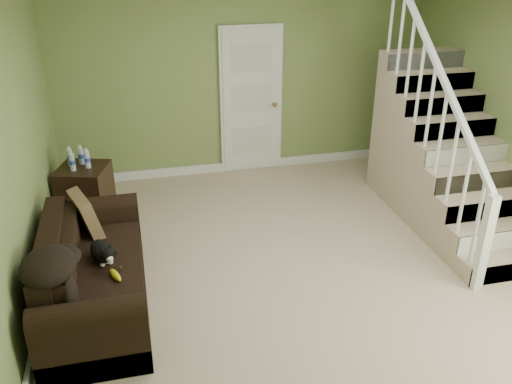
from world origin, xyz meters
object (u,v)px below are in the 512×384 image
sofa (91,278)px  banana (116,275)px  cat (102,252)px  side_table (85,192)px

sofa → banana: size_ratio=9.62×
cat → banana: 0.32m
side_table → sofa: bearing=-86.2°
side_table → cat: (0.24, -1.72, 0.18)m
banana → sofa: bearing=112.7°
sofa → banana: bearing=-45.6°
sofa → cat: (0.12, 0.05, 0.22)m
side_table → cat: size_ratio=1.78×
sofa → cat: bearing=24.3°
cat → banana: bearing=-88.5°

